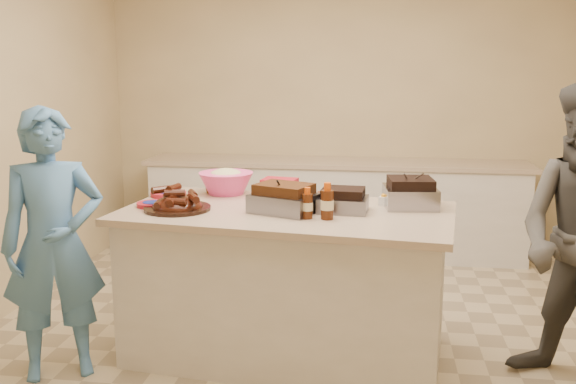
# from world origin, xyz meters

# --- Properties ---
(room) EXTENTS (4.50, 5.00, 2.70)m
(room) POSITION_xyz_m (0.00, 0.00, 0.00)
(room) COLOR #CFB684
(room) RESTS_ON ground
(back_counter) EXTENTS (3.60, 0.64, 0.90)m
(back_counter) POSITION_xyz_m (0.00, 2.20, 0.45)
(back_counter) COLOR silver
(back_counter) RESTS_ON ground
(island) EXTENTS (2.08, 1.27, 0.93)m
(island) POSITION_xyz_m (-0.14, -0.08, 0.00)
(island) COLOR silver
(island) RESTS_ON ground
(rib_platter) EXTENTS (0.51, 0.51, 0.16)m
(rib_platter) POSITION_xyz_m (-0.79, -0.17, 0.93)
(rib_platter) COLOR #43170B
(rib_platter) RESTS_ON island
(pulled_pork_tray) EXTENTS (0.44, 0.39, 0.11)m
(pulled_pork_tray) POSITION_xyz_m (-0.15, -0.14, 0.93)
(pulled_pork_tray) COLOR #47230F
(pulled_pork_tray) RESTS_ON island
(brisket_tray) EXTENTS (0.31, 0.26, 0.09)m
(brisket_tray) POSITION_xyz_m (0.20, -0.07, 0.93)
(brisket_tray) COLOR black
(brisket_tray) RESTS_ON island
(roasting_pan) EXTENTS (0.34, 0.34, 0.12)m
(roasting_pan) POSITION_xyz_m (0.60, 0.11, 0.93)
(roasting_pan) COLOR gray
(roasting_pan) RESTS_ON island
(coleslaw_bowl) EXTENTS (0.41, 0.41, 0.25)m
(coleslaw_bowl) POSITION_xyz_m (-0.62, 0.35, 0.93)
(coleslaw_bowl) COLOR #FA4999
(coleslaw_bowl) RESTS_ON island
(sausage_plate) EXTENTS (0.28, 0.28, 0.04)m
(sausage_plate) POSITION_xyz_m (-0.02, 0.21, 0.93)
(sausage_plate) COLOR silver
(sausage_plate) RESTS_ON island
(mac_cheese_dish) EXTENTS (0.31, 0.26, 0.07)m
(mac_cheese_dish) POSITION_xyz_m (0.56, 0.18, 0.93)
(mac_cheese_dish) COLOR #F9A91C
(mac_cheese_dish) RESTS_ON island
(bbq_bottle_a) EXTENTS (0.07, 0.07, 0.18)m
(bbq_bottle_a) POSITION_xyz_m (0.01, -0.28, 0.93)
(bbq_bottle_a) COLOR #3F1A09
(bbq_bottle_a) RESTS_ON island
(bbq_bottle_b) EXTENTS (0.08, 0.08, 0.21)m
(bbq_bottle_b) POSITION_xyz_m (0.12, -0.28, 0.93)
(bbq_bottle_b) COLOR #3F1A09
(bbq_bottle_b) RESTS_ON island
(mustard_bottle) EXTENTS (0.04, 0.04, 0.11)m
(mustard_bottle) POSITION_xyz_m (-0.31, 0.20, 0.93)
(mustard_bottle) COLOR #E9A400
(mustard_bottle) RESTS_ON island
(sauce_bowl) EXTENTS (0.15, 0.07, 0.15)m
(sauce_bowl) POSITION_xyz_m (-0.12, 0.05, 0.93)
(sauce_bowl) COLOR silver
(sauce_bowl) RESTS_ON island
(plate_stack_large) EXTENTS (0.26, 0.26, 0.03)m
(plate_stack_large) POSITION_xyz_m (-0.98, 0.22, 0.93)
(plate_stack_large) COLOR maroon
(plate_stack_large) RESTS_ON island
(plate_stack_small) EXTENTS (0.21, 0.21, 0.03)m
(plate_stack_small) POSITION_xyz_m (-0.97, -0.10, 0.93)
(plate_stack_small) COLOR maroon
(plate_stack_small) RESTS_ON island
(plastic_cup) EXTENTS (0.12, 0.11, 0.10)m
(plastic_cup) POSITION_xyz_m (-0.73, 0.37, 0.93)
(plastic_cup) COLOR #833E07
(plastic_cup) RESTS_ON island
(basket_stack) EXTENTS (0.25, 0.20, 0.11)m
(basket_stack) POSITION_xyz_m (-0.25, 0.36, 0.93)
(basket_stack) COLOR maroon
(basket_stack) RESTS_ON island
(guest_blue) EXTENTS (1.24, 1.65, 0.38)m
(guest_blue) POSITION_xyz_m (-1.42, -0.51, 0.00)
(guest_blue) COLOR #487BB1
(guest_blue) RESTS_ON ground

